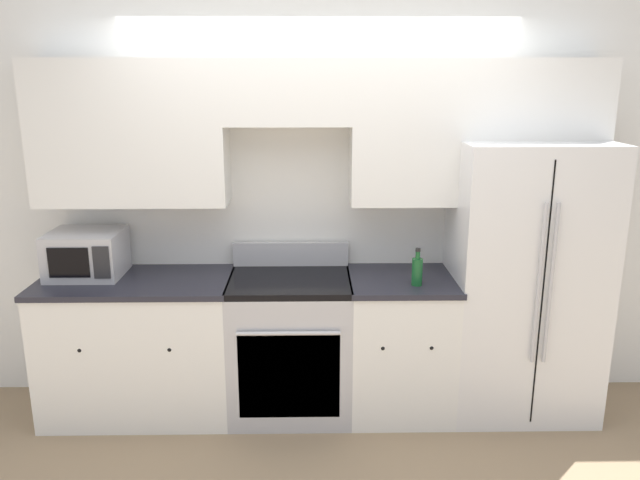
% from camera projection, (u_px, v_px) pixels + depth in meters
% --- Properties ---
extents(ground_plane, '(12.00, 12.00, 0.00)m').
position_uv_depth(ground_plane, '(321.00, 433.00, 3.86)').
color(ground_plane, '#937A5B').
extents(wall_back, '(8.00, 0.39, 2.60)m').
position_uv_depth(wall_back, '(321.00, 175.00, 4.03)').
color(wall_back, white).
rests_on(wall_back, ground_plane).
extents(lower_cabinets_left, '(1.21, 0.64, 0.91)m').
position_uv_depth(lower_cabinets_left, '(140.00, 346.00, 4.03)').
color(lower_cabinets_left, white).
rests_on(lower_cabinets_left, ground_plane).
extents(lower_cabinets_right, '(0.67, 0.64, 0.91)m').
position_uv_depth(lower_cabinets_right, '(399.00, 344.00, 4.05)').
color(lower_cabinets_right, white).
rests_on(lower_cabinets_right, ground_plane).
extents(oven_range, '(0.77, 0.65, 1.07)m').
position_uv_depth(oven_range, '(290.00, 344.00, 4.04)').
color(oven_range, '#B7B7BC').
rests_on(oven_range, ground_plane).
extents(refrigerator, '(0.92, 0.80, 1.77)m').
position_uv_depth(refrigerator, '(521.00, 277.00, 4.03)').
color(refrigerator, white).
rests_on(refrigerator, ground_plane).
extents(microwave, '(0.45, 0.40, 0.29)m').
position_uv_depth(microwave, '(87.00, 254.00, 3.95)').
color(microwave, '#B7B7BC').
rests_on(microwave, lower_cabinets_left).
extents(bottle, '(0.07, 0.07, 0.23)m').
position_uv_depth(bottle, '(417.00, 271.00, 3.78)').
color(bottle, '#195928').
rests_on(bottle, lower_cabinets_right).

